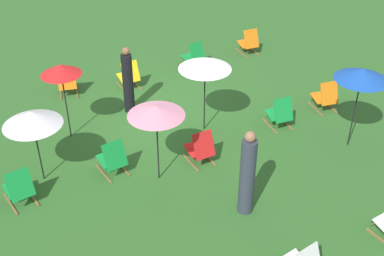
# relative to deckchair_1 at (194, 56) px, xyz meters

# --- Properties ---
(ground_plane) EXTENTS (40.00, 40.00, 0.00)m
(ground_plane) POSITION_rel_deckchair_1_xyz_m (1.94, 2.56, -0.37)
(ground_plane) COLOR #2D6026
(deckchair_1) EXTENTS (0.65, 0.85, 0.83)m
(deckchair_1) POSITION_rel_deckchair_1_xyz_m (0.00, 0.00, 0.00)
(deckchair_1) COLOR olive
(deckchair_1) RESTS_ON ground
(deckchair_2) EXTENTS (0.57, 0.82, 0.83)m
(deckchair_2) POSITION_rel_deckchair_1_xyz_m (3.94, 3.91, 0.00)
(deckchair_2) COLOR olive
(deckchair_2) RESTS_ON ground
(deckchair_3) EXTENTS (0.52, 0.78, 0.83)m
(deckchair_3) POSITION_rel_deckchair_1_xyz_m (-2.06, -0.15, 0.00)
(deckchair_3) COLOR olive
(deckchair_3) RESTS_ON ground
(deckchair_5) EXTENTS (0.63, 0.85, 0.83)m
(deckchair_5) POSITION_rel_deckchair_1_xyz_m (3.91, -0.03, 0.00)
(deckchair_5) COLOR olive
(deckchair_5) RESTS_ON ground
(deckchair_6) EXTENTS (0.60, 0.83, 0.83)m
(deckchair_6) POSITION_rel_deckchair_1_xyz_m (5.93, 4.02, 0.00)
(deckchair_6) COLOR olive
(deckchair_6) RESTS_ON ground
(deckchair_7) EXTENTS (0.52, 0.79, 0.83)m
(deckchair_7) POSITION_rel_deckchair_1_xyz_m (2.24, 0.34, 0.00)
(deckchair_7) COLOR olive
(deckchair_7) RESTS_ON ground
(deckchair_8) EXTENTS (0.54, 0.80, 0.83)m
(deckchair_8) POSITION_rel_deckchair_1_xyz_m (-0.39, 3.96, 0.00)
(deckchair_8) COLOR olive
(deckchair_8) RESTS_ON ground
(deckchair_9) EXTENTS (0.58, 0.82, 0.83)m
(deckchair_9) POSITION_rel_deckchair_1_xyz_m (-1.95, 3.80, 0.00)
(deckchair_9) COLOR olive
(deckchair_9) RESTS_ON ground
(deckchair_10) EXTENTS (0.50, 0.77, 0.83)m
(deckchair_10) POSITION_rel_deckchair_1_xyz_m (2.06, 4.42, 0.00)
(deckchair_10) COLOR olive
(deckchair_10) RESTS_ON ground
(umbrella_0) EXTENTS (1.21, 1.21, 1.69)m
(umbrella_0) POSITION_rel_deckchair_1_xyz_m (5.36, 3.44, 1.17)
(umbrella_0) COLOR black
(umbrella_0) RESTS_ON ground
(umbrella_1) EXTENTS (0.94, 0.94, 1.92)m
(umbrella_1) POSITION_rel_deckchair_1_xyz_m (4.41, 2.07, 1.42)
(umbrella_1) COLOR black
(umbrella_1) RESTS_ON ground
(umbrella_2) EXTENTS (1.25, 1.25, 1.93)m
(umbrella_2) POSITION_rel_deckchair_1_xyz_m (1.35, 3.24, 1.42)
(umbrella_2) COLOR black
(umbrella_2) RESTS_ON ground
(umbrella_3) EXTENTS (1.17, 1.17, 1.81)m
(umbrella_3) POSITION_rel_deckchair_1_xyz_m (3.13, 4.53, 1.32)
(umbrella_3) COLOR black
(umbrella_3) RESTS_ON ground
(umbrella_4) EXTENTS (1.19, 1.19, 2.00)m
(umbrella_4) POSITION_rel_deckchair_1_xyz_m (-1.39, 5.38, 1.50)
(umbrella_4) COLOR black
(umbrella_4) RESTS_ON ground
(person_0) EXTENTS (0.30, 0.30, 1.87)m
(person_0) POSITION_rel_deckchair_1_xyz_m (2.00, 6.24, 0.52)
(person_0) COLOR #333847
(person_0) RESTS_ON ground
(person_1) EXTENTS (0.38, 0.38, 1.79)m
(person_1) POSITION_rel_deckchair_1_xyz_m (2.68, 1.57, 0.49)
(person_1) COLOR black
(person_1) RESTS_ON ground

